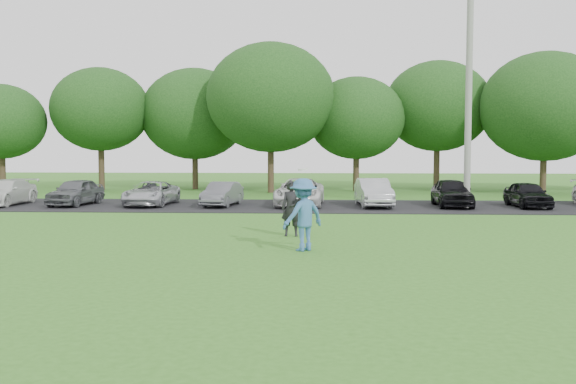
# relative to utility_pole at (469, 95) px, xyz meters

# --- Properties ---
(ground) EXTENTS (100.00, 100.00, 0.00)m
(ground) POSITION_rel_utility_pole_xyz_m (-7.22, -12.44, -4.84)
(ground) COLOR #33691E
(ground) RESTS_ON ground
(parking_lot) EXTENTS (32.00, 6.50, 0.03)m
(parking_lot) POSITION_rel_utility_pole_xyz_m (-7.22, 0.56, -4.83)
(parking_lot) COLOR black
(parking_lot) RESTS_ON ground
(utility_pole) EXTENTS (0.28, 0.28, 9.69)m
(utility_pole) POSITION_rel_utility_pole_xyz_m (0.00, 0.00, 0.00)
(utility_pole) COLOR gray
(utility_pole) RESTS_ON ground
(frisbee_player) EXTENTS (1.35, 1.29, 2.13)m
(frisbee_player) POSITION_rel_utility_pole_xyz_m (-6.68, -11.74, -3.92)
(frisbee_player) COLOR #366699
(frisbee_player) RESTS_ON ground
(camera_bystander) EXTENTS (0.61, 0.44, 1.65)m
(camera_bystander) POSITION_rel_utility_pole_xyz_m (-7.11, -9.09, -4.02)
(camera_bystander) COLOR black
(camera_bystander) RESTS_ON ground
(parked_cars) EXTENTS (28.45, 4.71, 1.24)m
(parked_cars) POSITION_rel_utility_pole_xyz_m (-7.38, 0.42, -4.23)
(parked_cars) COLOR silver
(parked_cars) RESTS_ON parking_lot
(tree_row) EXTENTS (42.39, 9.85, 8.64)m
(tree_row) POSITION_rel_utility_pole_xyz_m (-5.71, 10.32, 0.07)
(tree_row) COLOR #38281C
(tree_row) RESTS_ON ground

